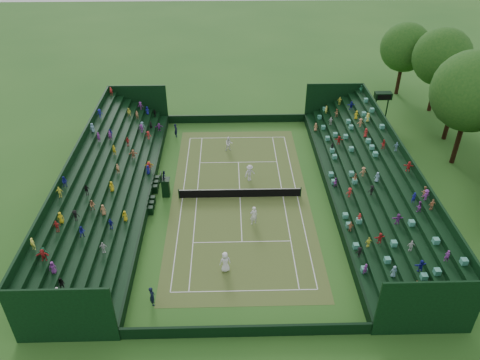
{
  "coord_description": "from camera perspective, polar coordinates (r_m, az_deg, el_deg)",
  "views": [
    {
      "loc": [
        -0.95,
        -36.17,
        26.13
      ],
      "look_at": [
        0.0,
        0.0,
        2.0
      ],
      "focal_mm": 35.0,
      "sensor_mm": 36.0,
      "label": 1
    }
  ],
  "objects": [
    {
      "name": "perimeter_wall_south",
      "position": [
        32.7,
        0.77,
        -17.91
      ],
      "size": [
        17.17,
        0.2,
        1.0
      ],
      "primitive_type": "cube",
      "color": "black",
      "rests_on": "ground"
    },
    {
      "name": "player_near_east",
      "position": [
        40.91,
        1.68,
        -4.33
      ],
      "size": [
        0.78,
        0.63,
        1.87
      ],
      "primitive_type": "imported",
      "rotation": [
        0.0,
        0.0,
        3.45
      ],
      "color": "white",
      "rests_on": "ground"
    },
    {
      "name": "perimeter_wall_north",
      "position": [
        58.03,
        -0.42,
        7.49
      ],
      "size": [
        17.17,
        0.2,
        1.0
      ],
      "primitive_type": "cube",
      "color": "black",
      "rests_on": "ground"
    },
    {
      "name": "courtside_chairs",
      "position": [
        45.11,
        -10.47,
        -1.7
      ],
      "size": [
        0.51,
        5.48,
        1.1
      ],
      "color": "black",
      "rests_on": "ground"
    },
    {
      "name": "tennis_net",
      "position": [
        44.33,
        -0.0,
        -1.59
      ],
      "size": [
        11.67,
        0.1,
        1.06
      ],
      "color": "black",
      "rests_on": "ground"
    },
    {
      "name": "umpire_chair",
      "position": [
        44.75,
        -9.1,
        -0.63
      ],
      "size": [
        0.89,
        0.89,
        2.81
      ],
      "color": "black",
      "rests_on": "ground"
    },
    {
      "name": "perimeter_wall_west",
      "position": [
        44.97,
        -10.88,
        -1.75
      ],
      "size": [
        0.2,
        31.77,
        1.0
      ],
      "primitive_type": "cube",
      "color": "black",
      "rests_on": "ground"
    },
    {
      "name": "line_judge_north",
      "position": [
        55.12,
        -7.82,
        6.02
      ],
      "size": [
        0.46,
        0.64,
        1.63
      ],
      "primitive_type": "imported",
      "rotation": [
        0.0,
        0.0,
        1.69
      ],
      "color": "black",
      "rests_on": "ground"
    },
    {
      "name": "tree_row",
      "position": [
        55.68,
        25.3,
        10.24
      ],
      "size": [
        9.76,
        36.08,
        12.12
      ],
      "color": "black",
      "rests_on": "ground"
    },
    {
      "name": "player_far_west",
      "position": [
        51.76,
        -1.36,
        4.43
      ],
      "size": [
        0.9,
        0.76,
        1.67
      ],
      "primitive_type": "imported",
      "rotation": [
        0.0,
        0.0,
        0.16
      ],
      "color": "white",
      "rests_on": "ground"
    },
    {
      "name": "player_far_east",
      "position": [
        46.58,
        1.19,
        0.87
      ],
      "size": [
        1.32,
        1.17,
        1.77
      ],
      "primitive_type": "imported",
      "rotation": [
        0.0,
        0.0,
        0.57
      ],
      "color": "silver",
      "rests_on": "ground"
    },
    {
      "name": "north_grandstand",
      "position": [
        45.81,
        16.04,
        -0.24
      ],
      "size": [
        6.6,
        32.0,
        4.9
      ],
      "color": "black",
      "rests_on": "ground"
    },
    {
      "name": "ground",
      "position": [
        44.63,
        -0.0,
        -2.14
      ],
      "size": [
        160.0,
        160.0,
        0.0
      ],
      "primitive_type": "plane",
      "color": "#25571B",
      "rests_on": "ground"
    },
    {
      "name": "player_near_west",
      "position": [
        36.56,
        -1.81,
        -9.95
      ],
      "size": [
        1.0,
        0.77,
        1.82
      ],
      "primitive_type": "imported",
      "rotation": [
        0.0,
        0.0,
        3.38
      ],
      "color": "white",
      "rests_on": "ground"
    },
    {
      "name": "court_surface",
      "position": [
        44.63,
        -0.0,
        -2.13
      ],
      "size": [
        12.97,
        26.77,
        0.01
      ],
      "primitive_type": "cube",
      "color": "#396C24",
      "rests_on": "ground"
    },
    {
      "name": "line_judge_south",
      "position": [
        34.82,
        -10.66,
        -13.72
      ],
      "size": [
        0.54,
        0.68,
        1.63
      ],
      "primitive_type": "imported",
      "rotation": [
        0.0,
        0.0,
        1.86
      ],
      "color": "black",
      "rests_on": "ground"
    },
    {
      "name": "perimeter_wall_east",
      "position": [
        45.33,
        10.79,
        -1.42
      ],
      "size": [
        0.2,
        31.77,
        1.0
      ],
      "primitive_type": "cube",
      "color": "black",
      "rests_on": "ground"
    },
    {
      "name": "scoreboard_tower",
      "position": [
        60.0,
        17.03,
        9.68
      ],
      "size": [
        2.0,
        1.0,
        3.7
      ],
      "color": "black",
      "rests_on": "ground"
    },
    {
      "name": "south_grandstand",
      "position": [
        45.28,
        -16.24,
        -0.71
      ],
      "size": [
        6.6,
        32.0,
        4.9
      ],
      "color": "black",
      "rests_on": "ground"
    }
  ]
}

